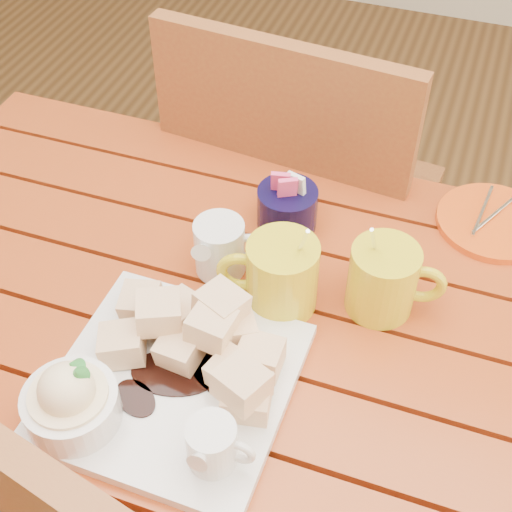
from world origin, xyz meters
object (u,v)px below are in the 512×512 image
at_px(table, 232,367).
at_px(dessert_plate, 157,377).
at_px(orange_saucer, 494,222).
at_px(coffee_mug_right, 385,279).
at_px(coffee_mug_left, 280,275).
at_px(chair_far, 301,206).

bearing_deg(table, dessert_plate, -106.71).
distance_m(dessert_plate, orange_saucer, 0.59).
bearing_deg(table, coffee_mug_right, 27.82).
xyz_separation_m(coffee_mug_left, coffee_mug_right, (0.14, 0.04, -0.00)).
height_order(coffee_mug_right, chair_far, chair_far).
relative_size(dessert_plate, chair_far, 0.30).
bearing_deg(coffee_mug_right, dessert_plate, -144.15).
distance_m(dessert_plate, chair_far, 0.67).
distance_m(table, orange_saucer, 0.47).
bearing_deg(chair_far, orange_saucer, 160.63).
height_order(coffee_mug_right, orange_saucer, coffee_mug_right).
bearing_deg(chair_far, coffee_mug_left, 107.25).
bearing_deg(dessert_plate, table, 73.29).
xyz_separation_m(coffee_mug_right, chair_far, (-0.23, 0.39, -0.26)).
xyz_separation_m(coffee_mug_left, chair_far, (-0.09, 0.43, -0.26)).
bearing_deg(orange_saucer, table, -135.06).
height_order(coffee_mug_left, orange_saucer, coffee_mug_left).
bearing_deg(dessert_plate, orange_saucer, 51.68).
xyz_separation_m(table, orange_saucer, (0.32, 0.32, 0.11)).
bearing_deg(coffee_mug_right, table, -162.26).
bearing_deg(dessert_plate, coffee_mug_right, 45.92).
xyz_separation_m(orange_saucer, chair_far, (-0.36, 0.17, -0.21)).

